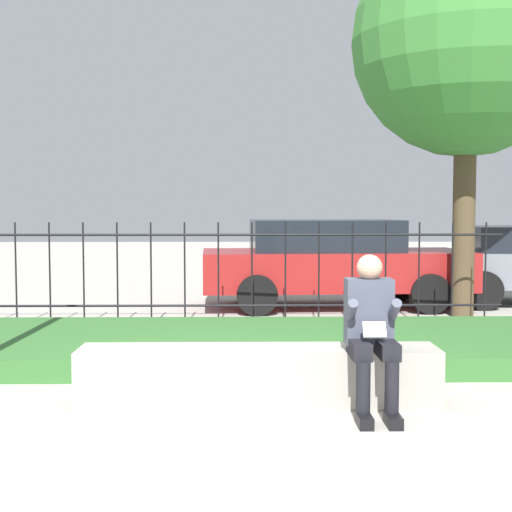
% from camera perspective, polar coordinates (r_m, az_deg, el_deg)
% --- Properties ---
extents(ground_plane, '(60.00, 60.00, 0.00)m').
position_cam_1_polar(ground_plane, '(6.18, -2.15, -11.71)').
color(ground_plane, '#A8A399').
extents(stone_bench, '(3.04, 0.50, 0.48)m').
position_cam_1_polar(stone_bench, '(6.12, 0.20, -9.77)').
color(stone_bench, gray).
rests_on(stone_bench, ground_plane).
extents(person_seated_reader, '(0.42, 0.73, 1.28)m').
position_cam_1_polar(person_seated_reader, '(5.83, 9.19, -5.58)').
color(person_seated_reader, black).
rests_on(person_seated_reader, ground_plane).
extents(grass_berm, '(9.54, 2.69, 0.23)m').
position_cam_1_polar(grass_berm, '(8.14, -1.85, -7.10)').
color(grass_berm, '#33662D').
rests_on(grass_berm, ground_plane).
extents(iron_fence, '(7.54, 0.03, 1.47)m').
position_cam_1_polar(iron_fence, '(10.00, -1.68, -1.30)').
color(iron_fence, black).
rests_on(iron_fence, ground_plane).
extents(car_parked_center, '(4.49, 2.13, 1.47)m').
position_cam_1_polar(car_parked_center, '(12.03, 6.08, -0.40)').
color(car_parked_center, maroon).
rests_on(car_parked_center, ground_plane).
extents(tree_behind_fence, '(3.46, 3.46, 5.90)m').
position_cam_1_polar(tree_behind_fence, '(11.56, 16.54, 16.09)').
color(tree_behind_fence, '#4C3D28').
rests_on(tree_behind_fence, ground_plane).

